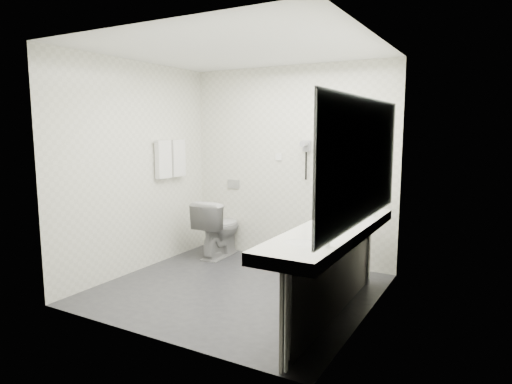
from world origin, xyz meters
The scene contains 31 objects.
floor centered at (0.00, 0.00, 0.00)m, with size 2.80×2.80×0.00m, color #2E2E33.
ceiling centered at (0.00, 0.00, 2.50)m, with size 2.80×2.80×0.00m, color white.
wall_back centered at (0.00, 1.30, 1.25)m, with size 2.80×2.80×0.00m, color white.
wall_front centered at (0.00, -1.30, 1.25)m, with size 2.80×2.80×0.00m, color white.
wall_left centered at (-1.40, 0.00, 1.25)m, with size 2.60×2.60×0.00m, color white.
wall_right centered at (1.40, 0.00, 1.25)m, with size 2.60×2.60×0.00m, color white.
vanity_counter centered at (1.12, -0.20, 0.80)m, with size 0.55×2.20×0.10m, color white.
vanity_panel centered at (1.15, -0.20, 0.38)m, with size 0.03×2.15×0.75m, color gray.
vanity_post_near centered at (1.18, -1.24, 0.38)m, with size 0.06×0.06×0.75m, color silver.
vanity_post_far centered at (1.18, 0.84, 0.38)m, with size 0.06×0.06×0.75m, color silver.
mirror centered at (1.39, -0.20, 1.45)m, with size 0.02×2.20×1.05m, color #B2BCC6.
basin_near centered at (1.12, -0.85, 0.83)m, with size 0.40×0.31×0.05m, color white.
basin_far centered at (1.12, 0.45, 0.83)m, with size 0.40×0.31×0.05m, color white.
faucet_near centered at (1.32, -0.85, 0.92)m, with size 0.04×0.04×0.15m, color silver.
faucet_far centered at (1.32, 0.45, 0.92)m, with size 0.04×0.04×0.15m, color silver.
soap_bottle_a centered at (1.24, -0.12, 0.90)m, with size 0.05×0.05×0.11m, color silver.
soap_bottle_b centered at (1.15, 0.01, 0.89)m, with size 0.06×0.06×0.08m, color silver.
glass_left centered at (1.22, 0.05, 0.91)m, with size 0.06×0.06×0.11m, color silver.
glass_right centered at (1.25, 0.16, 0.90)m, with size 0.05×0.05×0.10m, color silver.
toilet centered at (-0.88, 0.95, 0.39)m, with size 0.44×0.77×0.78m, color white.
flush_plate centered at (-0.85, 1.29, 0.95)m, with size 0.18×0.02×0.12m, color #B2B5BA.
pedal_bin centered at (0.14, 0.81, 0.14)m, with size 0.20×0.20×0.28m, color #B2B5BA.
bin_lid centered at (0.14, 0.81, 0.29)m, with size 0.20×0.20×0.01m, color #B2B5BA.
towel_rail centered at (-1.35, 0.55, 1.55)m, with size 0.02×0.02×0.62m, color silver.
towel_near centered at (-1.34, 0.41, 1.33)m, with size 0.07×0.24×0.48m, color white.
towel_far centered at (-1.34, 0.69, 1.33)m, with size 0.07×0.24×0.48m, color white.
dryer_cradle centered at (0.25, 1.27, 1.50)m, with size 0.10×0.04×0.14m, color #999A9E.
dryer_barrel centered at (0.25, 1.20, 1.53)m, with size 0.08×0.08×0.14m, color #999A9E.
dryer_cord centered at (0.25, 1.26, 1.25)m, with size 0.02×0.02×0.35m, color black.
switch_plate_a centered at (-0.15, 1.29, 1.35)m, with size 0.09×0.02×0.09m, color white.
switch_plate_b centered at (0.55, 1.29, 1.35)m, with size 0.09×0.02×0.09m, color white.
Camera 1 is at (2.42, -3.88, 1.71)m, focal length 31.02 mm.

